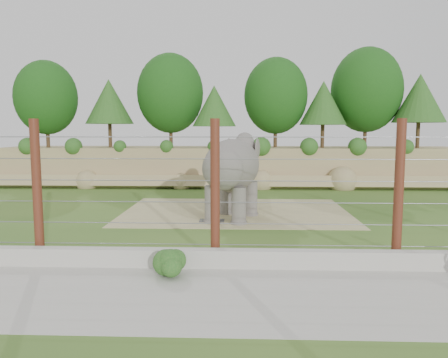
{
  "coord_description": "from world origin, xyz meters",
  "views": [
    {
      "loc": [
        0.7,
        -16.4,
        3.72
      ],
      "look_at": [
        0.0,
        2.0,
        1.6
      ],
      "focal_mm": 35.0,
      "sensor_mm": 36.0,
      "label": 1
    }
  ],
  "objects": [
    {
      "name": "walkway_shrub",
      "position": [
        -1.0,
        -5.8,
        0.35
      ],
      "size": [
        0.69,
        0.69,
        0.69
      ],
      "primitive_type": "sphere",
      "color": "#1C5C1B",
      "rests_on": "walkway"
    },
    {
      "name": "walkway",
      "position": [
        0.0,
        -7.0,
        0.01
      ],
      "size": [
        26.0,
        4.0,
        0.01
      ],
      "primitive_type": "cube",
      "color": "beige",
      "rests_on": "ground"
    },
    {
      "name": "drain_grate",
      "position": [
        -0.44,
        0.88,
        0.04
      ],
      "size": [
        1.0,
        0.6,
        0.03
      ],
      "primitive_type": "cube",
      "color": "#262628",
      "rests_on": "dirt_patch"
    },
    {
      "name": "barrier_fence",
      "position": [
        0.0,
        -4.5,
        2.0
      ],
      "size": [
        20.26,
        0.26,
        4.0
      ],
      "color": "#522517",
      "rests_on": "ground"
    },
    {
      "name": "retaining_wall",
      "position": [
        0.0,
        -5.0,
        0.25
      ],
      "size": [
        26.0,
        0.35,
        0.5
      ],
      "primitive_type": "cube",
      "color": "beige",
      "rests_on": "ground"
    },
    {
      "name": "stone_ball",
      "position": [
        -0.49,
        2.84,
        0.4
      ],
      "size": [
        0.75,
        0.75,
        0.75
      ],
      "primitive_type": "sphere",
      "color": "gray",
      "rests_on": "dirt_patch"
    },
    {
      "name": "elephant",
      "position": [
        0.35,
        1.42,
        1.73
      ],
      "size": [
        2.94,
        4.62,
        3.46
      ],
      "primitive_type": null,
      "rotation": [
        0.0,
        0.0,
        -0.28
      ],
      "color": "#625C58",
      "rests_on": "ground"
    },
    {
      "name": "back_embankment",
      "position": [
        0.59,
        12.68,
        3.97
      ],
      "size": [
        30.0,
        5.52,
        8.77
      ],
      "color": "tan",
      "rests_on": "ground"
    },
    {
      "name": "dirt_patch",
      "position": [
        0.5,
        3.0,
        0.01
      ],
      "size": [
        10.0,
        7.0,
        0.02
      ],
      "primitive_type": "cube",
      "color": "tan",
      "rests_on": "ground"
    },
    {
      "name": "ground",
      "position": [
        0.0,
        0.0,
        0.0
      ],
      "size": [
        90.0,
        90.0,
        0.0
      ],
      "primitive_type": "plane",
      "color": "#396323",
      "rests_on": "ground"
    }
  ]
}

